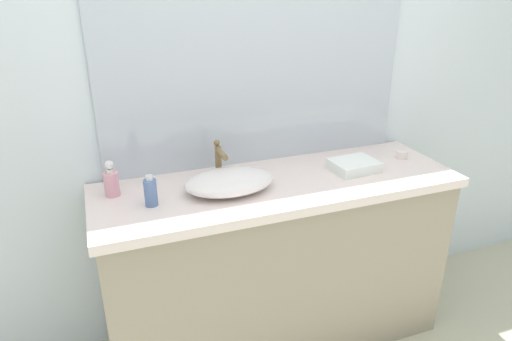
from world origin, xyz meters
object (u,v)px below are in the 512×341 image
object	(u,v)px
lotion_bottle	(151,192)
folded_hand_towel	(354,165)
sink_basin	(229,181)
candle_jar	(402,155)
soap_dispenser	(111,182)

from	to	relation	value
lotion_bottle	folded_hand_towel	bearing A→B (deg)	1.79
sink_basin	lotion_bottle	distance (m)	0.34
sink_basin	lotion_bottle	size ratio (longest dim) A/B	2.99
sink_basin	folded_hand_towel	bearing A→B (deg)	1.03
lotion_bottle	sink_basin	bearing A→B (deg)	3.20
lotion_bottle	folded_hand_towel	distance (m)	0.96
lotion_bottle	candle_jar	xyz separation A→B (m)	(1.27, 0.08, -0.04)
sink_basin	soap_dispenser	xyz separation A→B (m)	(-0.48, 0.13, 0.02)
lotion_bottle	candle_jar	distance (m)	1.28
soap_dispenser	sink_basin	bearing A→B (deg)	-15.28
sink_basin	lotion_bottle	world-z (taller)	lotion_bottle
candle_jar	folded_hand_towel	size ratio (longest dim) A/B	0.28
soap_dispenser	candle_jar	world-z (taller)	soap_dispenser
lotion_bottle	candle_jar	bearing A→B (deg)	3.54
soap_dispenser	lotion_bottle	size ratio (longest dim) A/B	1.20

